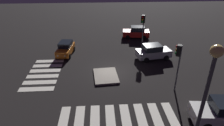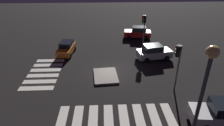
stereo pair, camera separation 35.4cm
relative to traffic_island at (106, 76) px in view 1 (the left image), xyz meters
The scene contains 11 objects.
ground_plane 1.26m from the traffic_island, 146.30° to the left, with size 80.00×80.00×0.00m, color black.
traffic_island is the anchor object (origin of this frame).
car_red 12.46m from the traffic_island, 155.98° to the left, with size 2.26×4.15×1.74m.
car_white 10.71m from the traffic_island, 49.39° to the left, with size 2.35×4.45×1.88m.
car_orange 7.57m from the traffic_island, 140.45° to the right, with size 3.82×2.09×1.60m.
car_silver 7.03m from the traffic_island, 123.88° to the left, with size 2.43×4.25×1.77m.
traffic_light_west 9.12m from the traffic_island, 144.06° to the left, with size 0.53×0.54×4.52m.
traffic_light_north 7.34m from the traffic_island, 66.41° to the left, with size 0.54×0.53×4.36m.
street_lamp 12.08m from the traffic_island, 23.02° to the left, with size 0.56×0.56×7.42m.
crosswalk_near 6.52m from the traffic_island, 99.26° to the right, with size 6.45×3.20×0.02m.
crosswalk_side 6.15m from the traffic_island, ahead, with size 3.20×8.75×0.02m.
Camera 1 is at (18.33, -1.17, 10.41)m, focal length 31.77 mm.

